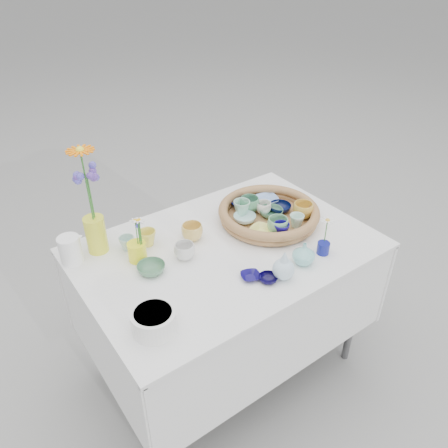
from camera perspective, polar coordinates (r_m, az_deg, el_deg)
ground at (r=2.43m, az=0.29°, el=-17.65°), size 80.00×80.00×0.00m
display_table at (r=2.43m, az=0.29°, el=-17.65°), size 1.26×0.86×0.77m
wicker_tray at (r=2.06m, az=5.85°, el=1.32°), size 0.47×0.47×0.08m
tray_ceramic_0 at (r=2.14m, az=2.56°, el=2.74°), size 0.16×0.16×0.03m
tray_ceramic_1 at (r=2.12m, az=7.31°, el=2.13°), size 0.12×0.12×0.03m
tray_ceramic_2 at (r=2.07m, az=10.26°, el=1.76°), size 0.12×0.12×0.08m
tray_ceramic_3 at (r=2.07m, az=6.17°, el=1.51°), size 0.11×0.11×0.04m
tray_ceramic_4 at (r=1.95m, az=7.04°, el=-0.23°), size 0.11×0.11×0.07m
tray_ceramic_5 at (r=2.02m, az=2.71°, el=0.74°), size 0.12×0.12×0.03m
tray_ceramic_6 at (r=2.06m, az=2.32°, el=2.09°), size 0.10×0.10×0.07m
tray_ceramic_7 at (r=2.09m, az=5.18°, el=2.14°), size 0.08×0.08×0.06m
tray_ceramic_8 at (r=2.18m, az=5.63°, el=3.15°), size 0.14×0.14×0.03m
tray_ceramic_9 at (r=1.93m, az=7.48°, el=-0.79°), size 0.09×0.09×0.07m
tray_ceramic_10 at (r=1.95m, az=4.96°, el=-0.90°), size 0.13×0.13×0.03m
tray_ceramic_11 at (r=2.00m, az=9.48°, el=0.40°), size 0.09×0.09×0.06m
tray_ceramic_12 at (r=2.09m, az=3.35°, el=2.56°), size 0.12×0.12×0.07m
loose_ceramic_0 at (r=1.92m, az=-9.94°, el=-1.80°), size 0.10×0.10×0.07m
loose_ceramic_1 at (r=1.93m, az=-4.18°, el=-1.05°), size 0.11×0.11×0.07m
loose_ceramic_2 at (r=1.77m, az=-9.48°, el=-5.76°), size 0.14×0.14×0.04m
loose_ceramic_3 at (r=1.82m, az=-5.17°, el=-3.56°), size 0.11×0.11×0.07m
loose_ceramic_4 at (r=1.73m, az=3.47°, el=-6.83°), size 0.10×0.10×0.02m
loose_ceramic_5 at (r=1.91m, az=-12.55°, el=-2.46°), size 0.07×0.07×0.06m
loose_ceramic_6 at (r=1.72m, az=5.78°, el=-7.12°), size 0.10×0.10×0.02m
fluted_bowl at (r=1.52m, az=-9.16°, el=-12.38°), size 0.21×0.21×0.08m
bud_vase_paleblue at (r=1.71m, az=7.83°, el=-5.26°), size 0.09×0.09×0.13m
bud_vase_seafoam at (r=1.81m, az=10.39°, el=-3.80°), size 0.09×0.09×0.10m
bud_vase_cobalt at (r=1.89m, az=12.83°, el=-3.08°), size 0.06×0.06×0.05m
single_daisy at (r=1.86m, az=13.18°, el=-0.86°), size 0.08×0.08×0.12m
tall_vase_yellow at (r=1.91m, az=-16.37°, el=-1.32°), size 0.11×0.11×0.16m
gerbera at (r=1.78m, az=-17.45°, el=4.70°), size 0.15×0.15×0.32m
hydrangea at (r=1.82m, az=-17.00°, el=3.41°), size 0.08×0.08×0.27m
white_pitcher at (r=1.88m, az=-19.43°, el=-3.21°), size 0.15×0.13×0.12m
daisy_cup at (r=1.83m, az=-11.27°, el=-3.55°), size 0.09×0.09×0.08m
daisy_posy at (r=1.77m, az=-11.22°, el=-0.85°), size 0.09×0.09×0.13m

